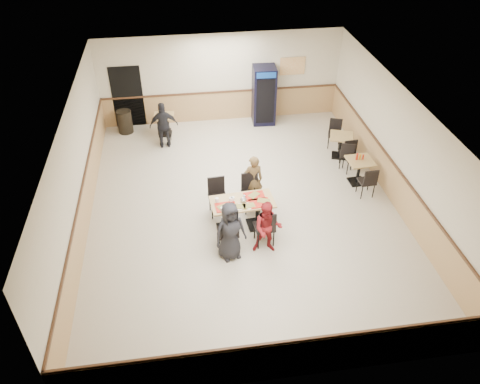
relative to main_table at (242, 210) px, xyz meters
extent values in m
plane|color=beige|center=(0.15, 0.79, -0.55)|extent=(10.00, 10.00, 0.00)
plane|color=silver|center=(0.15, 0.79, 2.45)|extent=(10.00, 10.00, 0.00)
plane|color=beige|center=(0.15, 5.79, 0.95)|extent=(8.00, 0.00, 8.00)
plane|color=beige|center=(0.15, -4.21, 0.95)|extent=(8.00, 0.00, 8.00)
plane|color=beige|center=(-3.85, 0.79, 0.95)|extent=(0.00, 10.00, 10.00)
plane|color=beige|center=(4.15, 0.79, 0.95)|extent=(0.00, 10.00, 10.00)
cube|color=tan|center=(0.15, 5.78, -0.05)|extent=(7.98, 0.03, 1.00)
cube|color=tan|center=(4.13, 0.79, -0.05)|extent=(0.03, 9.98, 1.00)
cube|color=#472B19|center=(0.15, 5.76, 0.48)|extent=(7.98, 0.04, 0.06)
cube|color=black|center=(-2.95, 5.77, 0.50)|extent=(1.00, 0.02, 2.10)
cube|color=orange|center=(2.55, 5.76, 1.25)|extent=(0.85, 0.02, 0.60)
cube|color=black|center=(-0.38, -0.03, -0.52)|extent=(0.53, 0.53, 0.04)
cylinder|color=black|center=(-0.38, -0.03, -0.13)|extent=(0.10, 0.10, 0.74)
cube|color=tan|center=(-0.38, -0.03, 0.25)|extent=(0.82, 0.82, 0.04)
cube|color=black|center=(0.38, 0.03, -0.52)|extent=(0.53, 0.53, 0.04)
cylinder|color=black|center=(0.38, 0.03, -0.13)|extent=(0.10, 0.10, 0.74)
cube|color=tan|center=(0.38, 0.03, 0.25)|extent=(0.82, 0.82, 0.04)
imported|color=black|center=(-0.42, -0.96, 0.21)|extent=(0.85, 0.68, 1.51)
imported|color=maroon|center=(0.45, -0.90, 0.15)|extent=(0.74, 0.62, 1.38)
imported|color=brown|center=(0.42, 0.96, 0.18)|extent=(0.56, 0.39, 1.45)
imported|color=black|center=(-1.83, 4.22, 0.20)|extent=(0.90, 0.42, 1.50)
cube|color=red|center=(-0.43, -0.16, 0.28)|extent=(0.52, 0.39, 0.02)
cube|color=red|center=(0.32, 0.15, 0.28)|extent=(0.52, 0.39, 0.02)
cube|color=red|center=(0.39, -0.14, 0.28)|extent=(0.52, 0.39, 0.02)
cylinder|color=white|center=(0.50, -0.07, 0.28)|extent=(0.25, 0.25, 0.01)
cube|color=#B19045|center=(0.50, -0.07, 0.29)|extent=(0.33, 0.28, 0.02)
cylinder|color=white|center=(-0.48, -0.17, 0.28)|extent=(0.25, 0.25, 0.01)
cube|color=#B19045|center=(-0.48, -0.17, 0.29)|extent=(0.34, 0.29, 0.02)
cylinder|color=white|center=(0.32, 0.19, 0.28)|extent=(0.25, 0.25, 0.01)
cube|color=#B19045|center=(0.32, 0.19, 0.29)|extent=(0.34, 0.32, 0.02)
cylinder|color=white|center=(-0.10, -0.20, 0.28)|extent=(0.25, 0.25, 0.01)
cube|color=#B19045|center=(-0.10, -0.20, 0.29)|extent=(0.31, 0.24, 0.02)
cylinder|color=white|center=(0.12, -0.21, 0.28)|extent=(0.25, 0.25, 0.01)
cube|color=#B19045|center=(0.12, -0.21, 0.29)|extent=(0.31, 0.23, 0.02)
cylinder|color=white|center=(-0.28, 0.04, 0.33)|extent=(0.09, 0.09, 0.11)
cylinder|color=white|center=(-0.61, 0.07, 0.33)|extent=(0.09, 0.09, 0.11)
cylinder|color=white|center=(-0.31, -0.33, 0.33)|extent=(0.09, 0.09, 0.11)
cylinder|color=white|center=(-0.53, -0.31, 0.33)|extent=(0.09, 0.09, 0.11)
cylinder|color=white|center=(-0.23, 0.05, 0.33)|extent=(0.09, 0.09, 0.11)
cylinder|color=#A3A5B5|center=(0.05, 0.06, 0.33)|extent=(0.07, 0.07, 0.12)
ellipsoid|color=silver|center=(0.02, -0.02, 0.33)|extent=(0.16, 0.16, 0.11)
cube|color=black|center=(3.51, 1.45, -0.53)|extent=(0.46, 0.46, 0.04)
cylinder|color=black|center=(3.51, 1.45, -0.17)|extent=(0.09, 0.09, 0.67)
cube|color=tan|center=(3.51, 1.45, 0.17)|extent=(0.72, 0.72, 0.04)
cube|color=black|center=(3.44, 2.85, -0.53)|extent=(0.55, 0.55, 0.04)
cylinder|color=black|center=(3.44, 2.85, -0.18)|extent=(0.09, 0.09, 0.65)
cube|color=tan|center=(3.44, 2.85, 0.16)|extent=(0.86, 0.86, 0.04)
cylinder|color=#B3210C|center=(3.41, 1.50, 0.29)|extent=(0.06, 0.06, 0.20)
cylinder|color=#C88C1A|center=(3.50, 1.50, 0.28)|extent=(0.06, 0.06, 0.17)
cylinder|color=#B3210C|center=(3.59, 1.50, 0.26)|extent=(0.05, 0.05, 0.14)
cube|color=black|center=(-1.83, 4.99, -0.53)|extent=(0.45, 0.45, 0.04)
cylinder|color=black|center=(-1.83, 4.99, -0.20)|extent=(0.08, 0.08, 0.62)
cube|color=tan|center=(-1.83, 4.99, 0.12)|extent=(0.69, 0.69, 0.04)
cube|color=black|center=(1.54, 5.39, 0.44)|extent=(0.78, 0.76, 1.97)
cube|color=black|center=(1.52, 5.02, 0.39)|extent=(0.60, 0.05, 1.55)
cube|color=navy|center=(1.52, 5.01, 1.30)|extent=(0.62, 0.05, 0.19)
cylinder|color=black|center=(-3.12, 5.34, -0.16)|extent=(0.48, 0.48, 0.76)
camera|label=1|loc=(-1.34, -8.79, 7.21)|focal=35.00mm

